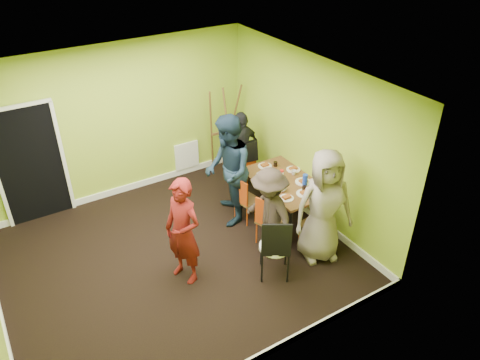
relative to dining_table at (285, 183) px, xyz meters
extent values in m
plane|color=black|center=(-2.05, 0.02, -0.70)|extent=(5.00, 5.00, 0.00)
cube|color=#A5C232|center=(-2.05, 2.27, 0.70)|extent=(5.00, 0.04, 2.80)
cube|color=#A5C232|center=(-2.05, -2.23, 0.70)|extent=(5.00, 0.04, 2.80)
cube|color=#A5C232|center=(0.45, 0.02, 0.70)|extent=(0.04, 4.50, 2.80)
cube|color=white|center=(-2.05, 0.02, 2.10)|extent=(5.00, 4.50, 0.04)
cube|color=black|center=(-3.55, 2.24, 0.32)|extent=(1.00, 0.05, 2.04)
cube|color=white|center=(-0.75, 2.24, -0.30)|extent=(0.50, 0.04, 0.55)
cylinder|color=black|center=(-0.39, -0.69, -0.34)|extent=(0.04, 0.04, 0.71)
cylinder|color=black|center=(0.39, -0.69, -0.34)|extent=(0.04, 0.04, 0.71)
cylinder|color=black|center=(-0.39, 0.69, -0.34)|extent=(0.04, 0.04, 0.71)
cylinder|color=black|center=(0.39, 0.69, -0.34)|extent=(0.04, 0.04, 0.71)
cube|color=brown|center=(0.00, 0.00, 0.03)|extent=(0.90, 1.50, 0.04)
cylinder|color=#DA4C14|center=(-0.73, 0.41, -0.50)|extent=(0.02, 0.02, 0.39)
cylinder|color=#DA4C14|center=(-0.67, 0.12, -0.50)|extent=(0.02, 0.02, 0.39)
cylinder|color=#DA4C14|center=(-0.44, 0.48, -0.50)|extent=(0.02, 0.02, 0.39)
cylinder|color=#DA4C14|center=(-0.38, 0.19, -0.50)|extent=(0.02, 0.02, 0.39)
cube|color=brown|center=(-0.56, 0.30, -0.30)|extent=(0.41, 0.41, 0.03)
cube|color=#DA4C14|center=(-0.72, 0.27, -0.07)|extent=(0.10, 0.33, 0.44)
cylinder|color=#DA4C14|center=(-0.78, -0.33, -0.49)|extent=(0.02, 0.02, 0.41)
cylinder|color=#DA4C14|center=(-0.66, -0.62, -0.49)|extent=(0.02, 0.02, 0.41)
cylinder|color=#DA4C14|center=(-0.49, -0.22, -0.49)|extent=(0.02, 0.02, 0.41)
cylinder|color=#DA4C14|center=(-0.37, -0.50, -0.49)|extent=(0.02, 0.02, 0.41)
cube|color=brown|center=(-0.58, -0.42, -0.28)|extent=(0.48, 0.48, 0.04)
cube|color=#DA4C14|center=(-0.74, -0.49, -0.04)|extent=(0.16, 0.33, 0.46)
cylinder|color=#DA4C14|center=(0.14, 1.11, -0.49)|extent=(0.02, 0.02, 0.42)
cylinder|color=#DA4C14|center=(-0.18, 1.15, -0.49)|extent=(0.02, 0.02, 0.42)
cylinder|color=#DA4C14|center=(0.10, 0.80, -0.49)|extent=(0.02, 0.02, 0.42)
cylinder|color=#DA4C14|center=(-0.21, 0.84, -0.49)|extent=(0.02, 0.02, 0.42)
cube|color=brown|center=(-0.04, 0.97, -0.28)|extent=(0.41, 0.41, 0.04)
cube|color=#DA4C14|center=(-0.02, 1.15, -0.03)|extent=(0.35, 0.07, 0.46)
cylinder|color=#DA4C14|center=(-0.17, -1.02, -0.49)|extent=(0.02, 0.02, 0.41)
cylinder|color=#DA4C14|center=(0.13, -0.97, -0.49)|extent=(0.02, 0.02, 0.41)
cylinder|color=#DA4C14|center=(-0.21, -0.71, -0.49)|extent=(0.02, 0.02, 0.41)
cylinder|color=#DA4C14|center=(0.09, -0.67, -0.49)|extent=(0.02, 0.02, 0.41)
cube|color=brown|center=(-0.04, -0.84, -0.29)|extent=(0.41, 0.41, 0.04)
cube|color=#DA4C14|center=(-0.01, -1.01, -0.05)|extent=(0.34, 0.08, 0.45)
cylinder|color=black|center=(-1.21, -1.12, -0.45)|extent=(0.03, 0.03, 0.49)
cylinder|color=black|center=(-0.89, -1.31, -0.45)|extent=(0.03, 0.03, 0.49)
cylinder|color=black|center=(-1.01, -0.80, -0.45)|extent=(0.03, 0.03, 0.49)
cylinder|color=black|center=(-0.69, -1.00, -0.45)|extent=(0.03, 0.03, 0.49)
cylinder|color=white|center=(-0.95, -1.06, -0.19)|extent=(0.46, 0.46, 0.05)
cube|color=black|center=(-1.06, -1.23, 0.09)|extent=(0.37, 0.25, 0.55)
cylinder|color=brown|center=(-0.28, 2.05, 0.19)|extent=(0.26, 0.42, 1.79)
cylinder|color=brown|center=(0.18, 2.05, 0.19)|extent=(0.26, 0.42, 1.79)
cylinder|color=brown|center=(-0.05, 1.79, 0.19)|extent=(0.04, 0.41, 1.75)
cube|color=brown|center=(-0.05, 2.00, 0.14)|extent=(0.48, 0.04, 0.04)
cylinder|color=white|center=(-0.21, 0.35, 0.06)|extent=(0.22, 0.22, 0.01)
cylinder|color=white|center=(-0.30, -0.44, 0.06)|extent=(0.23, 0.23, 0.01)
cylinder|color=white|center=(-0.02, 0.58, 0.06)|extent=(0.24, 0.24, 0.01)
cylinder|color=white|center=(0.02, -0.48, 0.06)|extent=(0.26, 0.26, 0.01)
cylinder|color=white|center=(0.33, 0.22, 0.06)|extent=(0.24, 0.24, 0.01)
cylinder|color=white|center=(0.22, -0.19, 0.06)|extent=(0.27, 0.27, 0.01)
cylinder|color=white|center=(-0.09, -0.01, 0.16)|extent=(0.07, 0.07, 0.21)
cylinder|color=#1839B8|center=(0.18, -0.28, 0.16)|extent=(0.08, 0.08, 0.20)
cylinder|color=#DA4C14|center=(-0.06, 0.11, 0.10)|extent=(0.04, 0.04, 0.08)
cylinder|color=black|center=(-0.18, 0.19, 0.10)|extent=(0.07, 0.07, 0.09)
cylinder|color=black|center=(0.14, 0.49, 0.10)|extent=(0.07, 0.07, 0.08)
cylinder|color=black|center=(0.07, -0.41, 0.10)|extent=(0.07, 0.07, 0.09)
imported|color=white|center=(-0.23, -0.23, 0.11)|extent=(0.13, 0.13, 0.10)
imported|color=white|center=(0.23, 0.09, 0.10)|extent=(0.09, 0.09, 0.08)
imported|color=#601110|center=(-2.08, -0.44, 0.13)|extent=(0.59, 0.70, 1.65)
imported|color=#162637|center=(-0.83, 0.47, 0.26)|extent=(1.04, 1.14, 1.91)
imported|color=#2E251E|center=(-0.77, -0.64, 0.06)|extent=(0.60, 1.00, 1.51)
imported|color=black|center=(-0.04, 1.31, 0.06)|extent=(0.95, 0.65, 1.50)
imported|color=gray|center=(-0.11, -1.08, 0.22)|extent=(1.03, 0.82, 1.83)
camera|label=1|loc=(-4.10, -5.23, 4.15)|focal=35.00mm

